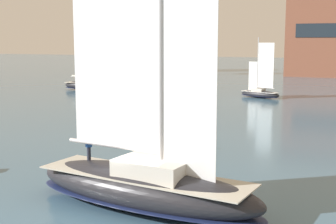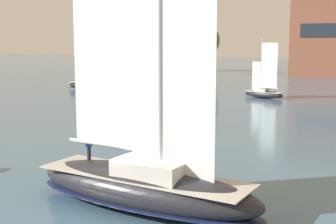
{
  "view_description": "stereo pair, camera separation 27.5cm",
  "coord_description": "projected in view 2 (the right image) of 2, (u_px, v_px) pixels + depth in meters",
  "views": [
    {
      "loc": [
        9.22,
        -19.15,
        7.88
      ],
      "look_at": [
        0.0,
        3.0,
        4.2
      ],
      "focal_mm": 50.0,
      "sensor_mm": 36.0,
      "label": 1
    },
    {
      "loc": [
        9.48,
        -19.05,
        7.88
      ],
      "look_at": [
        0.0,
        3.0,
        4.2
      ],
      "focal_mm": 50.0,
      "sensor_mm": 36.0,
      "label": 2
    }
  ],
  "objects": [
    {
      "name": "sailboat_moored_far_slip",
      "position": [
        92.0,
        85.0,
        74.25
      ],
      "size": [
        9.19,
        3.21,
        12.4
      ],
      "color": "#232328",
      "rests_on": "ground"
    },
    {
      "name": "sailboat_main",
      "position": [
        143.0,
        182.0,
        21.99
      ],
      "size": [
        12.45,
        4.94,
        16.63
      ],
      "color": "#232328",
      "rests_on": "ground"
    },
    {
      "name": "sailboat_moored_mid_channel",
      "position": [
        264.0,
        93.0,
        64.62
      ],
      "size": [
        6.25,
        3.62,
        8.31
      ],
      "color": "#232328",
      "rests_on": "ground"
    },
    {
      "name": "ground_plane",
      "position": [
        143.0,
        208.0,
        22.19
      ],
      "size": [
        400.0,
        400.0,
        0.0
      ],
      "primitive_type": "plane",
      "color": "#42667F"
    },
    {
      "name": "tree_shore_center",
      "position": [
        149.0,
        16.0,
        116.56
      ],
      "size": [
        9.59,
        9.59,
        19.73
      ],
      "color": "brown",
      "rests_on": "ground"
    },
    {
      "name": "channel_buoy",
      "position": [
        183.0,
        142.0,
        33.58
      ],
      "size": [
        0.9,
        0.9,
        1.66
      ],
      "color": "yellow",
      "rests_on": "ground"
    },
    {
      "name": "tree_shore_left",
      "position": [
        208.0,
        41.0,
        107.14
      ],
      "size": [
        5.43,
        5.43,
        11.18
      ],
      "color": "#4C3828",
      "rests_on": "ground"
    }
  ]
}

